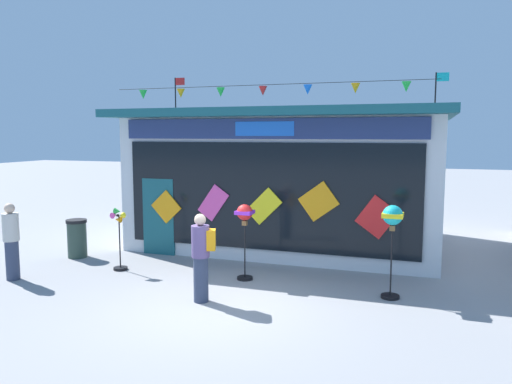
# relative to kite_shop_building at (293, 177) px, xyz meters

# --- Properties ---
(ground_plane) EXTENTS (80.00, 80.00, 0.00)m
(ground_plane) POSITION_rel_kite_shop_building_xyz_m (0.09, -5.78, -1.90)
(ground_plane) COLOR gray
(kite_shop_building) EXTENTS (8.50, 6.03, 4.88)m
(kite_shop_building) POSITION_rel_kite_shop_building_xyz_m (0.00, 0.00, 0.00)
(kite_shop_building) COLOR silver
(kite_shop_building) RESTS_ON ground_plane
(wind_spinner_far_left) EXTENTS (0.34, 0.32, 1.46)m
(wind_spinner_far_left) POSITION_rel_kite_shop_building_xyz_m (-3.01, -4.29, -1.06)
(wind_spinner_far_left) COLOR black
(wind_spinner_far_left) RESTS_ON ground_plane
(wind_spinner_left) EXTENTS (0.35, 0.35, 1.66)m
(wind_spinner_left) POSITION_rel_kite_shop_building_xyz_m (0.01, -4.05, -0.61)
(wind_spinner_left) COLOR black
(wind_spinner_left) RESTS_ON ground_plane
(wind_spinner_center_left) EXTENTS (0.39, 0.39, 1.81)m
(wind_spinner_center_left) POSITION_rel_kite_shop_building_xyz_m (3.10, -4.28, -0.45)
(wind_spinner_center_left) COLOR black
(wind_spinner_center_left) RESTS_ON ground_plane
(person_near_camera) EXTENTS (0.48, 0.39, 1.68)m
(person_near_camera) POSITION_rel_kite_shop_building_xyz_m (-0.25, -5.65, -1.02)
(person_near_camera) COLOR #333D56
(person_near_camera) RESTS_ON ground_plane
(person_mid_plaza) EXTENTS (0.34, 0.34, 1.68)m
(person_mid_plaza) POSITION_rel_kite_shop_building_xyz_m (-4.75, -5.71, -1.05)
(person_mid_plaza) COLOR #333D56
(person_mid_plaza) RESTS_ON ground_plane
(trash_bin) EXTENTS (0.52, 0.52, 0.98)m
(trash_bin) POSITION_rel_kite_shop_building_xyz_m (-4.74, -3.62, -1.41)
(trash_bin) COLOR #2D4238
(trash_bin) RESTS_ON ground_plane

